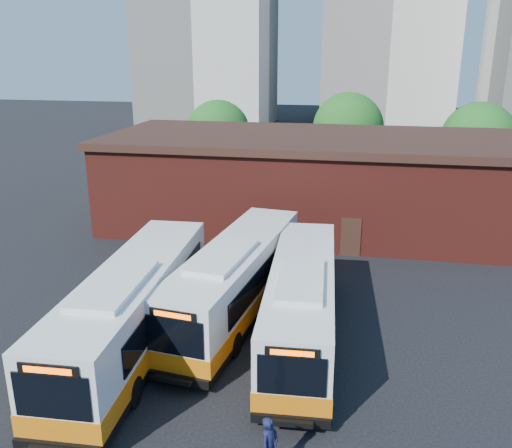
% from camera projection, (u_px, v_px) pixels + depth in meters
% --- Properties ---
extents(ground, '(220.00, 220.00, 0.00)m').
position_uv_depth(ground, '(259.00, 380.00, 20.60)').
color(ground, black).
extents(bus_west, '(3.50, 13.94, 3.76)m').
position_uv_depth(bus_west, '(133.00, 312.00, 22.30)').
color(bus_west, silver).
rests_on(bus_west, ground).
extents(bus_midwest, '(4.33, 13.48, 3.62)m').
position_uv_depth(bus_midwest, '(235.00, 282.00, 25.33)').
color(bus_midwest, silver).
rests_on(bus_midwest, ground).
extents(bus_mideast, '(3.41, 12.99, 3.50)m').
position_uv_depth(bus_mideast, '(302.00, 305.00, 23.16)').
color(bus_mideast, silver).
rests_on(bus_mideast, ground).
extents(transit_worker, '(0.68, 0.81, 1.90)m').
position_uv_depth(transit_worker, '(269.00, 446.00, 15.80)').
color(transit_worker, '#121634').
rests_on(transit_worker, ground).
extents(depot_building, '(28.60, 12.60, 6.40)m').
position_uv_depth(depot_building, '(312.00, 180.00, 38.30)').
color(depot_building, '#5E1E16').
rests_on(depot_building, ground).
extents(tree_west, '(6.00, 6.00, 7.65)m').
position_uv_depth(tree_west, '(218.00, 132.00, 50.91)').
color(tree_west, '#382314').
rests_on(tree_west, ground).
extents(tree_mid, '(6.56, 6.56, 8.36)m').
position_uv_depth(tree_mid, '(348.00, 128.00, 50.46)').
color(tree_mid, '#382314').
rests_on(tree_mid, ground).
extents(tree_east, '(6.24, 6.24, 7.96)m').
position_uv_depth(tree_east, '(478.00, 139.00, 45.73)').
color(tree_east, '#382314').
rests_on(tree_east, ground).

